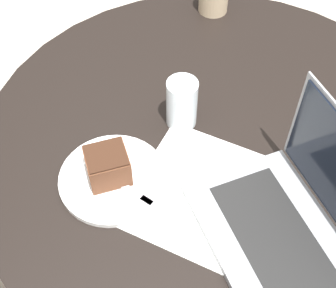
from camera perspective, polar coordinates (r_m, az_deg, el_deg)
ground_plane at (r=1.70m, az=3.92°, el=-15.44°), size 12.00×12.00×0.00m
dining_table at (r=1.15m, az=5.62°, el=-3.03°), size 1.06×1.06×0.77m
paper_document at (r=0.94m, az=4.26°, el=-5.97°), size 0.30×0.28×0.00m
plate at (r=0.96m, az=-6.73°, el=-4.18°), size 0.22×0.22×0.01m
cake_slice at (r=0.93m, az=-7.38°, el=-2.61°), size 0.11×0.11×0.07m
fork at (r=0.94m, az=-5.17°, el=-5.29°), size 0.06×0.17×0.00m
water_glass at (r=1.02m, az=1.71°, el=5.03°), size 0.07×0.07×0.12m
laptop at (r=0.89m, az=15.05°, el=-9.53°), size 0.41×0.41×0.24m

